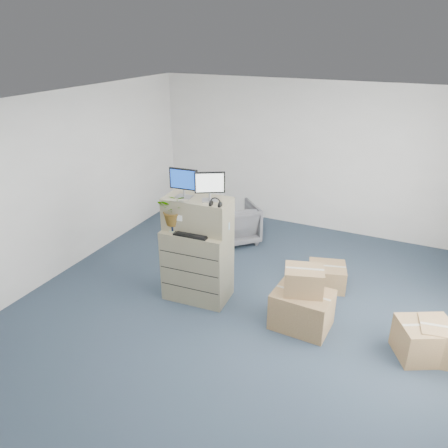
{
  "coord_description": "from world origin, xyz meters",
  "views": [
    {
      "loc": [
        1.99,
        -4.47,
        3.58
      ],
      "look_at": [
        -0.3,
        0.4,
        1.19
      ],
      "focal_mm": 35.0,
      "sensor_mm": 36.0,
      "label": 1
    }
  ],
  "objects_px": {
    "monitor_left": "(184,181)",
    "potted_plant": "(175,213)",
    "filing_cabinet_lower": "(198,264)",
    "office_chair": "(235,221)",
    "water_bottle": "(200,220)",
    "monitor_right": "(210,185)",
    "keyboard": "(192,234)"
  },
  "relations": [
    {
      "from": "monitor_right",
      "to": "potted_plant",
      "type": "relative_size",
      "value": 0.69
    },
    {
      "from": "monitor_right",
      "to": "potted_plant",
      "type": "height_order",
      "value": "monitor_right"
    },
    {
      "from": "keyboard",
      "to": "office_chair",
      "type": "distance_m",
      "value": 2.22
    },
    {
      "from": "filing_cabinet_lower",
      "to": "monitor_left",
      "type": "xyz_separation_m",
      "value": [
        -0.18,
        0.01,
        1.21
      ]
    },
    {
      "from": "monitor_left",
      "to": "potted_plant",
      "type": "distance_m",
      "value": 0.45
    },
    {
      "from": "keyboard",
      "to": "potted_plant",
      "type": "height_order",
      "value": "potted_plant"
    },
    {
      "from": "keyboard",
      "to": "water_bottle",
      "type": "bearing_deg",
      "value": 81.3
    },
    {
      "from": "monitor_left",
      "to": "filing_cabinet_lower",
      "type": "bearing_deg",
      "value": -7.57
    },
    {
      "from": "filing_cabinet_lower",
      "to": "water_bottle",
      "type": "relative_size",
      "value": 3.69
    },
    {
      "from": "monitor_left",
      "to": "monitor_right",
      "type": "bearing_deg",
      "value": 0.01
    },
    {
      "from": "filing_cabinet_lower",
      "to": "monitor_left",
      "type": "height_order",
      "value": "monitor_left"
    },
    {
      "from": "water_bottle",
      "to": "office_chair",
      "type": "height_order",
      "value": "water_bottle"
    },
    {
      "from": "filing_cabinet_lower",
      "to": "monitor_right",
      "type": "bearing_deg",
      "value": 7.81
    },
    {
      "from": "office_chair",
      "to": "water_bottle",
      "type": "bearing_deg",
      "value": 54.39
    },
    {
      "from": "monitor_left",
      "to": "potted_plant",
      "type": "xyz_separation_m",
      "value": [
        -0.09,
        -0.12,
        -0.43
      ]
    },
    {
      "from": "monitor_left",
      "to": "office_chair",
      "type": "height_order",
      "value": "monitor_left"
    },
    {
      "from": "keyboard",
      "to": "water_bottle",
      "type": "relative_size",
      "value": 1.66
    },
    {
      "from": "filing_cabinet_lower",
      "to": "office_chair",
      "type": "bearing_deg",
      "value": 94.11
    },
    {
      "from": "monitor_right",
      "to": "water_bottle",
      "type": "xyz_separation_m",
      "value": [
        -0.16,
        0.0,
        -0.53
      ]
    },
    {
      "from": "filing_cabinet_lower",
      "to": "monitor_left",
      "type": "bearing_deg",
      "value": 173.25
    },
    {
      "from": "monitor_right",
      "to": "keyboard",
      "type": "height_order",
      "value": "monitor_right"
    },
    {
      "from": "potted_plant",
      "to": "office_chair",
      "type": "relative_size",
      "value": 0.74
    },
    {
      "from": "monitor_left",
      "to": "office_chair",
      "type": "relative_size",
      "value": 0.52
    },
    {
      "from": "potted_plant",
      "to": "office_chair",
      "type": "bearing_deg",
      "value": 89.57
    },
    {
      "from": "office_chair",
      "to": "monitor_right",
      "type": "bearing_deg",
      "value": 58.91
    },
    {
      "from": "potted_plant",
      "to": "office_chair",
      "type": "height_order",
      "value": "potted_plant"
    },
    {
      "from": "filing_cabinet_lower",
      "to": "office_chair",
      "type": "relative_size",
      "value": 1.36
    },
    {
      "from": "monitor_right",
      "to": "keyboard",
      "type": "xyz_separation_m",
      "value": [
        -0.18,
        -0.2,
        -0.66
      ]
    },
    {
      "from": "filing_cabinet_lower",
      "to": "monitor_right",
      "type": "height_order",
      "value": "monitor_right"
    },
    {
      "from": "keyboard",
      "to": "office_chair",
      "type": "bearing_deg",
      "value": 94.63
    },
    {
      "from": "water_bottle",
      "to": "potted_plant",
      "type": "xyz_separation_m",
      "value": [
        -0.31,
        -0.15,
        0.11
      ]
    },
    {
      "from": "water_bottle",
      "to": "filing_cabinet_lower",
      "type": "bearing_deg",
      "value": -132.25
    }
  ]
}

